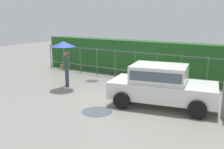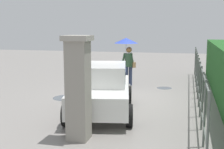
{
  "view_description": "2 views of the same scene",
  "coord_description": "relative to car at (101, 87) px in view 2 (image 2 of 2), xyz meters",
  "views": [
    {
      "loc": [
        5.23,
        -8.68,
        3.14
      ],
      "look_at": [
        0.03,
        -0.45,
        0.97
      ],
      "focal_mm": 41.63,
      "sensor_mm": 36.0,
      "label": 1
    },
    {
      "loc": [
        10.77,
        2.35,
        2.62
      ],
      "look_at": [
        0.12,
        -0.28,
        0.9
      ],
      "focal_mm": 49.46,
      "sensor_mm": 36.0,
      "label": 2
    }
  ],
  "objects": [
    {
      "name": "fence_section",
      "position": [
        -2.56,
        2.91,
        0.02
      ],
      "size": [
        11.73,
        0.05,
        1.5
      ],
      "color": "#59605B",
      "rests_on": "ground"
    },
    {
      "name": "pedestrian",
      "position": [
        -4.48,
        -0.09,
        0.81
      ],
      "size": [
        1.05,
        1.05,
        2.11
      ],
      "rotation": [
        0.0,
        0.0,
        -2.46
      ],
      "color": "#2D3856",
      "rests_on": "ground"
    },
    {
      "name": "gate_pillar",
      "position": [
        2.31,
        0.11,
        0.44
      ],
      "size": [
        0.6,
        0.6,
        2.42
      ],
      "color": "gray",
      "rests_on": "ground"
    },
    {
      "name": "car",
      "position": [
        0.0,
        0.0,
        0.0
      ],
      "size": [
        3.95,
        2.42,
        1.48
      ],
      "rotation": [
        0.0,
        0.0,
        0.19
      ],
      "color": "white",
      "rests_on": "ground"
    },
    {
      "name": "puddle_far",
      "position": [
        -4.26,
        1.59,
        -0.8
      ],
      "size": [
        0.64,
        0.64,
        0.0
      ],
      "primitive_type": "cylinder",
      "color": "#4C545B",
      "rests_on": "ground"
    },
    {
      "name": "puddle_near",
      "position": [
        -1.57,
        -1.77,
        -0.8
      ],
      "size": [
        1.05,
        1.05,
        0.0
      ],
      "primitive_type": "cylinder",
      "color": "#4C545B",
      "rests_on": "ground"
    },
    {
      "name": "ground_plane",
      "position": [
        -1.93,
        0.16,
        -0.8
      ],
      "size": [
        40.0,
        40.0,
        0.0
      ],
      "primitive_type": "plane",
      "color": "gray"
    }
  ]
}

